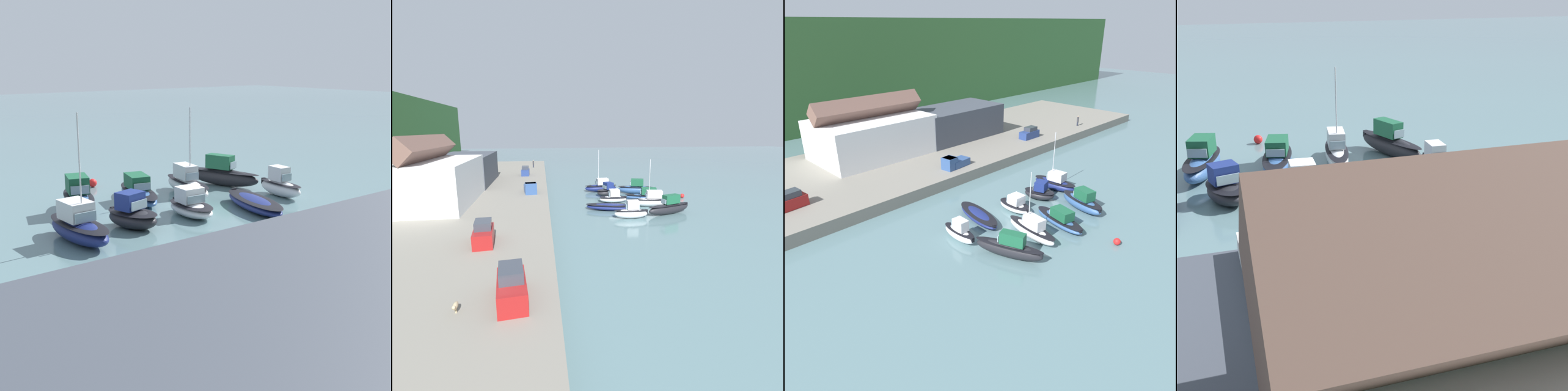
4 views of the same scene
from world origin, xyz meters
TOP-DOWN VIEW (x-y plane):
  - ground_plane at (0.00, 0.00)m, footprint 320.00×320.00m
  - moored_boat_0 at (-9.33, 0.07)m, footprint 1.89×4.94m
  - moored_boat_1 at (-4.44, 1.94)m, footprint 4.39×8.15m
  - moored_boat_2 at (0.67, 0.32)m, footprint 2.66×4.91m
  - moored_boat_3 at (5.80, 0.23)m, footprint 3.40×4.67m
  - moored_boat_5 at (-8.02, -6.15)m, footprint 3.95×7.62m
  - moored_boat_6 at (-3.18, -5.33)m, footprint 2.97×7.41m
  - moored_boat_7 at (1.43, -6.03)m, footprint 3.98×7.86m
  - moored_boat_8 at (7.06, -5.68)m, footprint 4.03×7.15m
  - pickup_truck_0 at (2.79, 14.49)m, footprint 4.90×2.44m
  - mooring_buoy_0 at (2.09, -13.07)m, footprint 0.78×0.78m

SIDE VIEW (x-z plane):
  - ground_plane at x=0.00m, z-range 0.00..0.00m
  - mooring_buoy_0 at x=2.09m, z-range 0.00..0.78m
  - moored_boat_1 at x=-4.44m, z-range 0.04..1.03m
  - moored_boat_7 at x=1.43m, z-range -0.32..1.90m
  - moored_boat_2 at x=0.67m, z-range -0.32..1.91m
  - moored_boat_3 at x=5.80m, z-range -0.35..2.25m
  - moored_boat_0 at x=-9.33m, z-range -0.35..2.25m
  - moored_boat_6 at x=-3.18m, z-range -2.87..4.84m
  - moored_boat_8 at x=7.06m, z-range -0.37..2.53m
  - moored_boat_5 at x=-8.02m, z-range -0.37..2.54m
  - pickup_truck_0 at x=2.79m, z-range 1.55..3.45m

